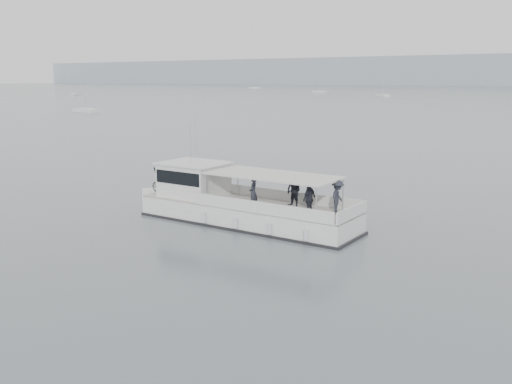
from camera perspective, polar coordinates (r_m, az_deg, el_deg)
The scene contains 2 objects.
ground at distance 28.40m, azimuth 3.67°, elevation -2.52°, with size 1400.00×1400.00×0.00m, color #525B61.
tour_boat at distance 27.45m, azimuth -2.73°, elevation -1.18°, with size 12.35×3.22×5.17m.
Camera 1 is at (13.77, -23.90, 6.77)m, focal length 40.00 mm.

